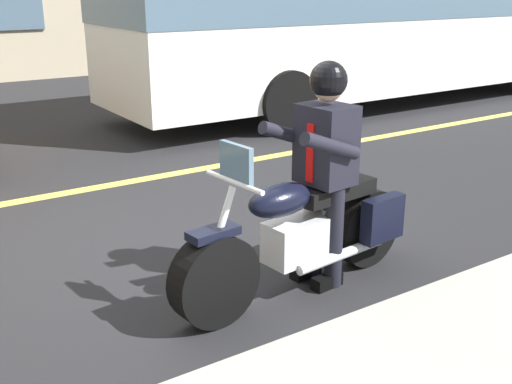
{
  "coord_description": "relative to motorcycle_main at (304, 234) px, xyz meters",
  "views": [
    {
      "loc": [
        2.05,
        4.75,
        2.27
      ],
      "look_at": [
        -0.43,
        1.0,
        0.75
      ],
      "focal_mm": 43.66,
      "sensor_mm": 36.0,
      "label": 1
    }
  ],
  "objects": [
    {
      "name": "ground_plane",
      "position": [
        0.67,
        -1.29,
        -0.45
      ],
      "size": [
        80.0,
        80.0,
        0.0
      ],
      "primitive_type": "plane",
      "color": "black"
    },
    {
      "name": "lane_center_stripe",
      "position": [
        0.67,
        -3.29,
        -0.45
      ],
      "size": [
        60.0,
        0.16,
        0.01
      ],
      "primitive_type": "cube",
      "color": "#E5DB4C",
      "rests_on": "ground_plane"
    },
    {
      "name": "motorcycle_main",
      "position": [
        0.0,
        0.0,
        0.0
      ],
      "size": [
        2.22,
        0.74,
        1.26
      ],
      "color": "black",
      "rests_on": "ground_plane"
    },
    {
      "name": "rider_main",
      "position": [
        -0.19,
        -0.02,
        0.58
      ],
      "size": [
        0.66,
        0.59,
        1.74
      ],
      "color": "black",
      "rests_on": "ground_plane"
    },
    {
      "name": "bus_far",
      "position": [
        -6.19,
        -5.5,
        1.42
      ],
      "size": [
        11.05,
        2.7,
        3.3
      ],
      "color": "white",
      "rests_on": "ground_plane"
    }
  ]
}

